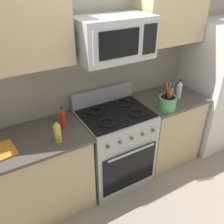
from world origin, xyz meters
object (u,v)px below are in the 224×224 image
object	(u,v)px
bottle_hot_sauce	(63,118)
bottle_oil	(57,132)
microwave	(114,38)
utensil_crock	(167,102)
bottle_vinegar	(179,90)
range_oven	(115,146)
refrigerator	(218,86)

from	to	relation	value
bottle_hot_sauce	bottle_oil	bearing A→B (deg)	-122.70
bottle_hot_sauce	bottle_oil	size ratio (longest dim) A/B	1.01
microwave	utensil_crock	size ratio (longest dim) A/B	2.20
microwave	bottle_vinegar	xyz separation A→B (m)	(0.85, -0.09, -0.69)
range_oven	refrigerator	world-z (taller)	refrigerator
microwave	bottle_vinegar	size ratio (longest dim) A/B	3.04
bottle_hot_sauce	range_oven	bearing A→B (deg)	-2.93
utensil_crock	bottle_oil	size ratio (longest dim) A/B	1.43
utensil_crock	bottle_hot_sauce	bearing A→B (deg)	168.43
utensil_crock	bottle_oil	distance (m)	1.24
range_oven	bottle_vinegar	world-z (taller)	bottle_vinegar
range_oven	microwave	bearing A→B (deg)	90.06
range_oven	microwave	size ratio (longest dim) A/B	1.51
bottle_vinegar	utensil_crock	bearing A→B (deg)	-155.64
microwave	bottle_vinegar	world-z (taller)	microwave
refrigerator	utensil_crock	distance (m)	1.11
refrigerator	bottle_oil	distance (m)	2.34
bottle_vinegar	bottle_oil	xyz separation A→B (m)	(-1.54, -0.09, -0.00)
refrigerator	bottle_hot_sauce	size ratio (longest dim) A/B	7.48
range_oven	bottle_vinegar	xyz separation A→B (m)	(0.85, -0.07, 0.55)
microwave	bottle_hot_sauce	xyz separation A→B (m)	(-0.57, 0.00, -0.69)
microwave	range_oven	bearing A→B (deg)	-89.94
bottle_oil	bottle_hot_sauce	bearing A→B (deg)	57.30
bottle_vinegar	range_oven	bearing A→B (deg)	175.57
range_oven	refrigerator	bearing A→B (deg)	-0.60
range_oven	microwave	distance (m)	1.24
refrigerator	bottle_oil	bearing A→B (deg)	-176.57
bottle_vinegar	bottle_hot_sauce	distance (m)	1.43
refrigerator	microwave	distance (m)	1.85
refrigerator	bottle_oil	world-z (taller)	refrigerator
bottle_vinegar	microwave	bearing A→B (deg)	173.74
range_oven	utensil_crock	distance (m)	0.78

